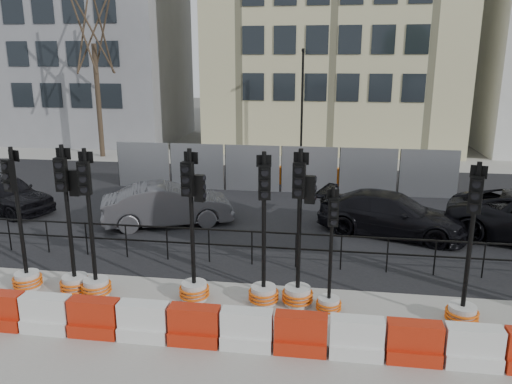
% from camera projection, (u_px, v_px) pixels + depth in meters
% --- Properties ---
extents(ground, '(120.00, 120.00, 0.00)m').
position_uv_depth(ground, '(245.00, 284.00, 12.57)').
color(ground, '#51514C').
rests_on(ground, ground).
extents(sidewalk_near, '(40.00, 6.00, 0.02)m').
position_uv_depth(sidewalk_near, '(219.00, 350.00, 9.70)').
color(sidewalk_near, gray).
rests_on(sidewalk_near, ground).
extents(road, '(40.00, 14.00, 0.03)m').
position_uv_depth(road, '(275.00, 205.00, 19.26)').
color(road, black).
rests_on(road, ground).
extents(sidewalk_far, '(40.00, 4.00, 0.02)m').
position_uv_depth(sidewalk_far, '(293.00, 160.00, 27.86)').
color(sidewalk_far, gray).
rests_on(sidewalk_far, ground).
extents(building_grey, '(11.00, 9.06, 14.00)m').
position_uv_depth(building_grey, '(95.00, 36.00, 33.74)').
color(building_grey, gray).
rests_on(building_grey, ground).
extents(building_cream, '(15.00, 10.06, 18.00)m').
position_uv_depth(building_cream, '(335.00, 0.00, 30.96)').
color(building_cream, '#C2BD8E').
rests_on(building_cream, ground).
extents(kerb_railing, '(18.00, 0.04, 1.00)m').
position_uv_depth(kerb_railing, '(252.00, 242.00, 13.54)').
color(kerb_railing, black).
rests_on(kerb_railing, ground).
extents(heras_fencing, '(14.33, 1.72, 2.00)m').
position_uv_depth(heras_fencing, '(295.00, 173.00, 21.75)').
color(heras_fencing, gray).
rests_on(heras_fencing, ground).
extents(lamp_post_far, '(0.12, 0.56, 6.00)m').
position_uv_depth(lamp_post_far, '(302.00, 104.00, 25.98)').
color(lamp_post_far, black).
rests_on(lamp_post_far, ground).
extents(tree_bare_far, '(2.00, 2.00, 9.00)m').
position_uv_depth(tree_bare_far, '(93.00, 37.00, 27.21)').
color(tree_bare_far, '#473828').
rests_on(tree_bare_far, ground).
extents(barrier_row, '(14.65, 0.50, 0.80)m').
position_uv_depth(barrier_row, '(221.00, 329.00, 9.80)').
color(barrier_row, red).
rests_on(barrier_row, ground).
extents(traffic_signal_a, '(0.70, 0.70, 3.55)m').
position_uv_depth(traffic_signal_a, '(24.00, 261.00, 12.12)').
color(traffic_signal_a, silver).
rests_on(traffic_signal_a, ground).
extents(traffic_signal_b, '(0.72, 0.72, 3.64)m').
position_uv_depth(traffic_signal_b, '(73.00, 260.00, 11.87)').
color(traffic_signal_b, silver).
rests_on(traffic_signal_b, ground).
extents(traffic_signal_c, '(0.71, 0.71, 3.58)m').
position_uv_depth(traffic_signal_c, '(94.00, 268.00, 11.74)').
color(traffic_signal_c, silver).
rests_on(traffic_signal_c, ground).
extents(traffic_signal_d, '(0.71, 0.71, 3.61)m').
position_uv_depth(traffic_signal_d, '(194.00, 266.00, 11.52)').
color(traffic_signal_d, silver).
rests_on(traffic_signal_d, ground).
extents(traffic_signal_e, '(0.70, 0.70, 3.58)m').
position_uv_depth(traffic_signal_e, '(264.00, 274.00, 11.37)').
color(traffic_signal_e, silver).
rests_on(traffic_signal_e, ground).
extents(traffic_signal_f, '(0.72, 0.72, 3.65)m').
position_uv_depth(traffic_signal_f, '(299.00, 270.00, 11.28)').
color(traffic_signal_f, silver).
rests_on(traffic_signal_f, ground).
extents(traffic_signal_g, '(0.57, 0.57, 2.91)m').
position_uv_depth(traffic_signal_g, '(329.00, 288.00, 11.01)').
color(traffic_signal_g, silver).
rests_on(traffic_signal_g, ground).
extents(traffic_signal_h, '(0.70, 0.70, 3.54)m').
position_uv_depth(traffic_signal_h, '(464.00, 293.00, 10.49)').
color(traffic_signal_h, silver).
rests_on(traffic_signal_h, ground).
extents(car_a, '(4.33, 5.12, 1.37)m').
position_uv_depth(car_a, '(5.00, 194.00, 18.35)').
color(car_a, black).
rests_on(car_a, ground).
extents(car_b, '(4.50, 5.37, 1.42)m').
position_uv_depth(car_b, '(168.00, 205.00, 16.87)').
color(car_b, '#444449').
rests_on(car_b, ground).
extents(car_c, '(4.47, 5.73, 1.36)m').
position_uv_depth(car_c, '(391.00, 214.00, 15.95)').
color(car_c, black).
rests_on(car_c, ground).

